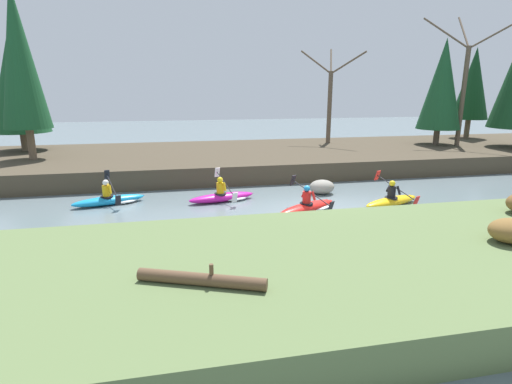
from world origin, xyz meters
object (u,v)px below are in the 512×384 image
at_px(kayaker_middle, 309,206).
at_px(boulder_midstream, 322,187).
at_px(kayaker_far_back, 112,199).
at_px(kayaker_lead, 392,200).
at_px(kayaker_trailing, 224,196).
at_px(driftwood_log, 201,279).

bearing_deg(kayaker_middle, boulder_midstream, 31.75).
distance_m(kayaker_far_back, boulder_midstream, 8.61).
xyz_separation_m(kayaker_lead, kayaker_trailing, (-6.27, 1.93, -0.02)).
bearing_deg(kayaker_trailing, kayaker_lead, -30.90).
relative_size(kayaker_middle, driftwood_log, 1.12).
height_order(kayaker_trailing, boulder_midstream, kayaker_trailing).
bearing_deg(kayaker_lead, kayaker_middle, 161.16).
distance_m(kayaker_trailing, kayaker_far_back, 4.39).
bearing_deg(kayaker_middle, kayaker_far_back, 133.56).
bearing_deg(boulder_midstream, kayaker_trailing, -175.94).
distance_m(kayaker_lead, kayaker_far_back, 10.89).
height_order(kayaker_far_back, driftwood_log, driftwood_log).
distance_m(kayaker_middle, kayaker_trailing, 3.52).
relative_size(kayaker_middle, boulder_midstream, 2.46).
relative_size(kayaker_trailing, boulder_midstream, 2.57).
bearing_deg(boulder_midstream, kayaker_far_back, 179.11).
distance_m(kayaker_middle, boulder_midstream, 2.67).
height_order(kayaker_middle, boulder_midstream, kayaker_middle).
xyz_separation_m(kayaker_lead, driftwood_log, (-7.76, -6.63, 0.74)).
relative_size(kayaker_trailing, kayaker_far_back, 1.01).
distance_m(kayaker_lead, kayaker_trailing, 6.56).
bearing_deg(driftwood_log, kayaker_far_back, 129.83).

